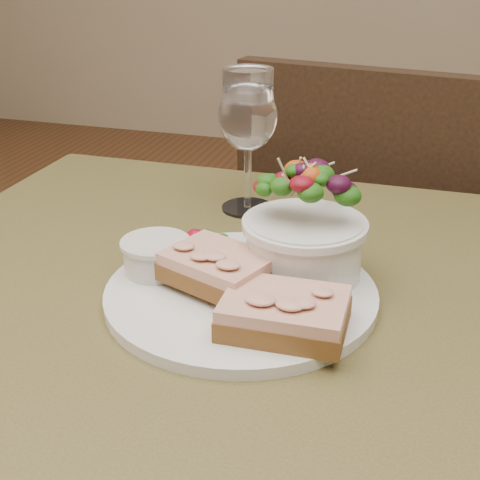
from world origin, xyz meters
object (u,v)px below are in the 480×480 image
(sandwich_back, at_px, (218,268))
(cafe_table, at_px, (218,384))
(dinner_plate, at_px, (241,293))
(salad_bowl, at_px, (305,222))
(chair_far, at_px, (364,341))
(sandwich_front, at_px, (284,313))
(wine_glass, at_px, (248,120))
(ramekin, at_px, (156,254))

(sandwich_back, bearing_deg, cafe_table, -62.96)
(dinner_plate, xyz_separation_m, salad_bowl, (0.05, 0.05, 0.07))
(cafe_table, bearing_deg, sandwich_back, 95.81)
(chair_far, bearing_deg, dinner_plate, 92.36)
(sandwich_front, relative_size, salad_bowl, 0.91)
(sandwich_front, bearing_deg, wine_glass, 111.04)
(sandwich_back, height_order, wine_glass, wine_glass)
(ramekin, bearing_deg, cafe_table, -19.03)
(sandwich_front, distance_m, ramekin, 0.17)
(cafe_table, bearing_deg, dinner_plate, 36.41)
(sandwich_front, xyz_separation_m, wine_glass, (-0.12, 0.29, 0.10))
(sandwich_front, xyz_separation_m, salad_bowl, (-0.01, 0.11, 0.04))
(sandwich_front, relative_size, sandwich_back, 0.92)
(dinner_plate, height_order, sandwich_front, sandwich_front)
(chair_far, distance_m, wine_glass, 0.73)
(salad_bowl, bearing_deg, dinner_plate, -135.73)
(cafe_table, distance_m, sandwich_front, 0.16)
(dinner_plate, height_order, ramekin, ramekin)
(chair_far, relative_size, sandwich_front, 7.81)
(sandwich_front, bearing_deg, cafe_table, 149.84)
(ramekin, distance_m, salad_bowl, 0.16)
(wine_glass, bearing_deg, sandwich_front, -67.58)
(dinner_plate, height_order, wine_glass, wine_glass)
(chair_far, bearing_deg, sandwich_front, 97.65)
(sandwich_front, height_order, ramekin, ramekin)
(cafe_table, bearing_deg, sandwich_front, -28.78)
(wine_glass, bearing_deg, ramekin, -99.17)
(ramekin, bearing_deg, sandwich_back, -12.02)
(cafe_table, relative_size, salad_bowl, 6.30)
(dinner_plate, height_order, salad_bowl, salad_bowl)
(sandwich_front, distance_m, wine_glass, 0.33)
(chair_far, xyz_separation_m, ramekin, (-0.18, -0.65, 0.49))
(ramekin, xyz_separation_m, salad_bowl, (0.15, 0.04, 0.04))
(ramekin, height_order, salad_bowl, salad_bowl)
(wine_glass, bearing_deg, sandwich_back, -80.61)
(sandwich_back, distance_m, ramekin, 0.08)
(cafe_table, distance_m, ramekin, 0.16)
(dinner_plate, relative_size, sandwich_back, 2.22)
(cafe_table, height_order, sandwich_back, sandwich_back)
(chair_far, xyz_separation_m, sandwich_front, (-0.02, -0.72, 0.48))
(ramekin, relative_size, wine_glass, 0.39)
(cafe_table, bearing_deg, chair_far, 81.68)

